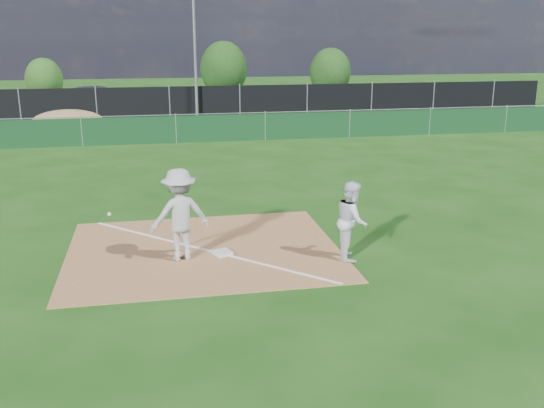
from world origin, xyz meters
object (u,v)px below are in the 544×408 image
(runner, at_px, (352,220))
(car_mid, at_px, (172,99))
(first_base, at_px, (222,253))
(tree_left, at_px, (44,79))
(play_at_first, at_px, (180,215))
(tree_mid, at_px, (224,69))
(car_right, at_px, (224,98))
(tree_right, at_px, (330,72))
(light_pole, at_px, (195,46))
(car_left, at_px, (99,97))

(runner, xyz_separation_m, car_mid, (-2.80, 27.11, -0.19))
(first_base, relative_size, tree_left, 0.12)
(first_base, height_order, play_at_first, play_at_first)
(tree_mid, bearing_deg, runner, -92.15)
(car_right, height_order, tree_mid, tree_mid)
(runner, distance_m, tree_left, 35.39)
(tree_mid, bearing_deg, tree_right, -7.79)
(first_base, relative_size, tree_right, 0.10)
(tree_left, bearing_deg, tree_mid, 1.74)
(car_mid, bearing_deg, light_pole, -162.79)
(car_right, bearing_deg, tree_left, 64.81)
(first_base, xyz_separation_m, tree_left, (-8.68, 32.82, 1.51))
(tree_left, xyz_separation_m, tree_mid, (12.67, 0.39, 0.56))
(car_right, height_order, tree_right, tree_right)
(play_at_first, bearing_deg, runner, -9.27)
(play_at_first, height_order, tree_right, tree_right)
(play_at_first, distance_m, car_right, 27.17)
(first_base, xyz_separation_m, car_left, (-4.61, 27.03, 0.77))
(runner, height_order, tree_right, tree_right)
(light_pole, height_order, car_right, light_pole)
(car_left, xyz_separation_m, car_mid, (4.53, -0.60, -0.16))
(car_mid, distance_m, tree_left, 10.75)
(runner, distance_m, car_mid, 27.26)
(first_base, bearing_deg, car_right, 83.12)
(first_base, xyz_separation_m, runner, (2.72, -0.68, 0.80))
(play_at_first, bearing_deg, tree_mid, 81.64)
(first_base, relative_size, car_left, 0.07)
(first_base, distance_m, tree_mid, 33.51)
(play_at_first, bearing_deg, first_base, 5.77)
(first_base, bearing_deg, car_mid, 90.18)
(tree_right, bearing_deg, tree_mid, 172.21)
(car_mid, bearing_deg, car_left, 84.11)
(car_mid, xyz_separation_m, tree_left, (-8.59, 6.39, 0.89))
(tree_left, xyz_separation_m, tree_right, (20.56, -0.69, 0.31))
(runner, relative_size, car_right, 0.40)
(car_left, height_order, tree_mid, tree_mid)
(car_left, distance_m, tree_right, 17.30)
(tree_left, bearing_deg, car_left, -54.90)
(car_left, bearing_deg, tree_mid, -76.06)
(light_pole, bearing_deg, car_left, 139.21)
(car_mid, height_order, tree_left, tree_left)
(first_base, bearing_deg, tree_right, 69.69)
(car_right, bearing_deg, tree_mid, -4.97)
(tree_mid, bearing_deg, car_mid, -121.03)
(runner, xyz_separation_m, tree_mid, (1.27, 33.89, 1.27))
(runner, xyz_separation_m, tree_left, (-11.40, 33.50, 0.71))
(runner, distance_m, car_left, 28.67)
(tree_mid, bearing_deg, tree_left, -178.26)
(play_at_first, distance_m, car_mid, 26.53)
(light_pole, distance_m, car_left, 8.21)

